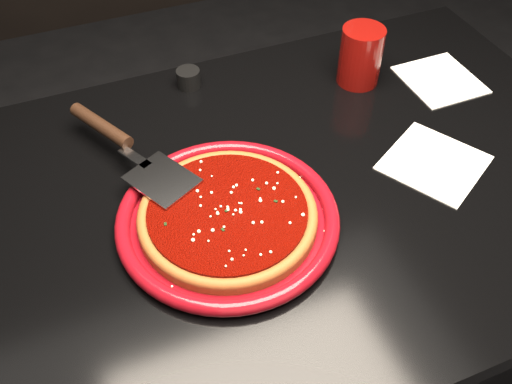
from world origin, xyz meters
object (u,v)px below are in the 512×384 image
plate (228,218)px  ramekin (189,78)px  table (281,304)px  cup (361,56)px  pizza_server (130,148)px

plate → ramekin: size_ratio=7.42×
table → cup: bearing=40.5°
table → plate: size_ratio=3.41×
cup → ramekin: cup is taller
plate → pizza_server: (-0.11, 0.18, 0.03)m
pizza_server → ramekin: (0.16, 0.19, -0.03)m
plate → ramekin: 0.38m
plate → pizza_server: bearing=120.3°
table → cup: size_ratio=10.26×
cup → ramekin: 0.34m
plate → table: bearing=19.5°
cup → ramekin: size_ratio=2.47×
pizza_server → cup: (0.48, 0.08, 0.01)m
ramekin → plate: bearing=-98.2°
table → pizza_server: pizza_server is taller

